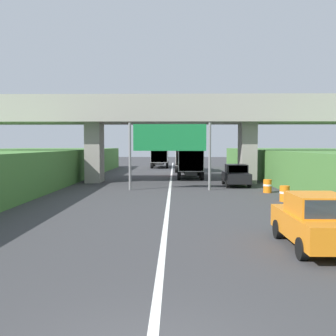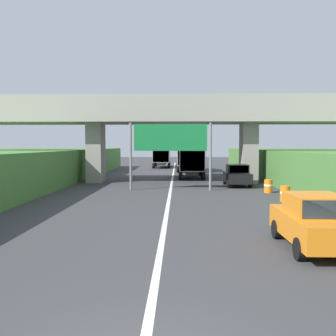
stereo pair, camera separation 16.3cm
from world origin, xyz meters
name	(u,v)px [view 1 (the left image)]	position (x,y,z in m)	size (l,w,h in m)	color
lane_centre_stripe	(170,190)	(0.00, 22.56, 0.00)	(0.20, 85.12, 0.01)	white
overpass_bridge	(171,119)	(0.00, 28.20, 5.47)	(40.00, 4.80, 7.32)	#9E998E
overhead_highway_sign	(170,141)	(0.00, 22.34, 3.50)	(5.88, 0.18, 4.82)	slate
truck_blue	(185,156)	(1.61, 42.36, 1.93)	(2.44, 7.30, 3.44)	black
truck_silver	(160,154)	(-1.78, 50.42, 1.93)	(2.44, 7.30, 3.44)	black
truck_red	(190,158)	(1.83, 32.77, 1.93)	(2.44, 7.30, 3.44)	black
car_orange	(316,221)	(4.77, 6.82, 0.86)	(1.86, 4.10, 1.72)	orange
car_black	(236,175)	(5.19, 25.24, 0.86)	(1.86, 4.10, 1.72)	black
construction_barrel_1	(305,204)	(6.48, 12.85, 0.46)	(0.57, 0.57, 0.90)	orange
construction_barrel_2	(285,193)	(6.66, 16.91, 0.46)	(0.57, 0.57, 0.90)	orange
construction_barrel_3	(267,186)	(6.66, 20.98, 0.46)	(0.57, 0.57, 0.90)	orange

